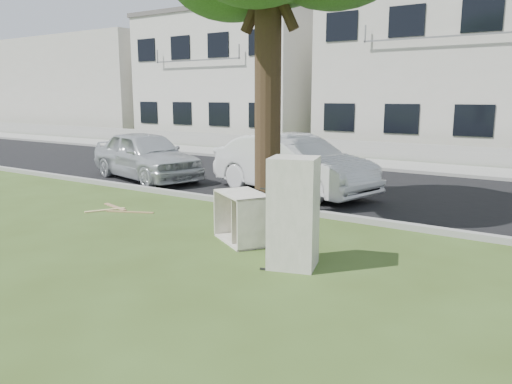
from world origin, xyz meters
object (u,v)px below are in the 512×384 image
Objects in this scene: car_left at (146,155)px; cabinet at (243,217)px; fridge at (293,213)px; car_center at (292,164)px.

cabinet is at bearing -105.78° from car_left.
cabinet is 7.31m from car_left.
fridge is at bearing 5.61° from cabinet.
car_left is at bearing 110.02° from car_center.
car_center is at bearing -68.30° from car_left.
car_left is at bearing -179.48° from cabinet.
car_left is (-6.26, 3.76, 0.31)m from cabinet.
cabinet is 0.26× the size of car_left.
fridge reaches higher than car_left.
fridge is 0.38× the size of car_left.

